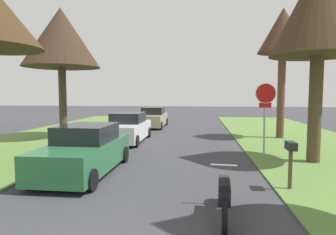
{
  "coord_description": "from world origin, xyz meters",
  "views": [
    {
      "loc": [
        1.6,
        -2.26,
        2.57
      ],
      "look_at": [
        0.51,
        7.3,
        1.79
      ],
      "focal_mm": 30.36,
      "sensor_mm": 36.0,
      "label": 1
    }
  ],
  "objects_px": {
    "street_tree_right_mid_a": "(319,9)",
    "street_tree_left_mid_b": "(61,38)",
    "parked_sedan_green": "(85,151)",
    "stop_sign_far": "(265,104)",
    "parked_sedan_white": "(128,128)",
    "street_tree_right_mid_b": "(283,33)",
    "parked_motorcycle": "(224,195)",
    "parked_sedan_tan": "(153,118)",
    "curbside_mailbox": "(291,152)"
  },
  "relations": [
    {
      "from": "parked_sedan_green",
      "to": "curbside_mailbox",
      "type": "xyz_separation_m",
      "value": [
        6.14,
        -1.04,
        0.33
      ]
    },
    {
      "from": "street_tree_right_mid_a",
      "to": "street_tree_right_mid_b",
      "type": "bearing_deg",
      "value": 86.07
    },
    {
      "from": "street_tree_right_mid_a",
      "to": "parked_sedan_white",
      "type": "relative_size",
      "value": 1.68
    },
    {
      "from": "street_tree_right_mid_b",
      "to": "parked_motorcycle",
      "type": "height_order",
      "value": "street_tree_right_mid_b"
    },
    {
      "from": "street_tree_right_mid_a",
      "to": "street_tree_left_mid_b",
      "type": "bearing_deg",
      "value": 159.24
    },
    {
      "from": "street_tree_left_mid_b",
      "to": "parked_sedan_white",
      "type": "relative_size",
      "value": 1.69
    },
    {
      "from": "street_tree_right_mid_a",
      "to": "parked_sedan_white",
      "type": "xyz_separation_m",
      "value": [
        -8.2,
        4.08,
        -4.91
      ]
    },
    {
      "from": "street_tree_left_mid_b",
      "to": "curbside_mailbox",
      "type": "relative_size",
      "value": 5.86
    },
    {
      "from": "stop_sign_far",
      "to": "parked_sedan_white",
      "type": "height_order",
      "value": "stop_sign_far"
    },
    {
      "from": "street_tree_left_mid_b",
      "to": "parked_sedan_white",
      "type": "height_order",
      "value": "street_tree_left_mid_b"
    },
    {
      "from": "street_tree_right_mid_a",
      "to": "street_tree_left_mid_b",
      "type": "relative_size",
      "value": 1.0
    },
    {
      "from": "parked_sedan_white",
      "to": "parked_sedan_tan",
      "type": "relative_size",
      "value": 1.0
    },
    {
      "from": "street_tree_right_mid_a",
      "to": "street_tree_left_mid_b",
      "type": "xyz_separation_m",
      "value": [
        -12.16,
        4.61,
        0.13
      ]
    },
    {
      "from": "street_tree_right_mid_a",
      "to": "curbside_mailbox",
      "type": "xyz_separation_m",
      "value": [
        -1.83,
        -3.29,
        -4.58
      ]
    },
    {
      "from": "street_tree_right_mid_b",
      "to": "street_tree_left_mid_b",
      "type": "distance_m",
      "value": 12.67
    },
    {
      "from": "street_tree_left_mid_b",
      "to": "street_tree_right_mid_a",
      "type": "bearing_deg",
      "value": -20.76
    },
    {
      "from": "street_tree_right_mid_a",
      "to": "parked_sedan_green",
      "type": "relative_size",
      "value": 1.68
    },
    {
      "from": "parked_sedan_green",
      "to": "parked_motorcycle",
      "type": "height_order",
      "value": "parked_sedan_green"
    },
    {
      "from": "parked_sedan_green",
      "to": "parked_sedan_white",
      "type": "bearing_deg",
      "value": 92.06
    },
    {
      "from": "street_tree_right_mid_b",
      "to": "parked_sedan_tan",
      "type": "relative_size",
      "value": 1.69
    },
    {
      "from": "street_tree_right_mid_b",
      "to": "parked_sedan_white",
      "type": "height_order",
      "value": "street_tree_right_mid_b"
    },
    {
      "from": "parked_sedan_tan",
      "to": "street_tree_right_mid_a",
      "type": "bearing_deg",
      "value": -54.27
    },
    {
      "from": "stop_sign_far",
      "to": "parked_sedan_white",
      "type": "relative_size",
      "value": 0.67
    },
    {
      "from": "stop_sign_far",
      "to": "street_tree_left_mid_b",
      "type": "relative_size",
      "value": 0.4
    },
    {
      "from": "parked_sedan_white",
      "to": "parked_motorcycle",
      "type": "bearing_deg",
      "value": -64.25
    },
    {
      "from": "street_tree_right_mid_a",
      "to": "parked_sedan_tan",
      "type": "xyz_separation_m",
      "value": [
        -7.96,
        11.06,
        -4.91
      ]
    },
    {
      "from": "parked_sedan_green",
      "to": "curbside_mailbox",
      "type": "height_order",
      "value": "parked_sedan_green"
    },
    {
      "from": "stop_sign_far",
      "to": "street_tree_right_mid_a",
      "type": "bearing_deg",
      "value": -22.22
    },
    {
      "from": "parked_sedan_tan",
      "to": "parked_motorcycle",
      "type": "relative_size",
      "value": 2.15
    },
    {
      "from": "stop_sign_far",
      "to": "parked_sedan_white",
      "type": "xyz_separation_m",
      "value": [
        -6.55,
        3.41,
        -1.47
      ]
    },
    {
      "from": "parked_sedan_tan",
      "to": "parked_motorcycle",
      "type": "distance_m",
      "value": 16.8
    },
    {
      "from": "street_tree_right_mid_b",
      "to": "parked_sedan_white",
      "type": "bearing_deg",
      "value": -166.98
    },
    {
      "from": "parked_motorcycle",
      "to": "curbside_mailbox",
      "type": "xyz_separation_m",
      "value": [
        1.89,
        1.9,
        0.57
      ]
    },
    {
      "from": "parked_sedan_white",
      "to": "parked_motorcycle",
      "type": "xyz_separation_m",
      "value": [
        4.48,
        -9.28,
        -0.24
      ]
    },
    {
      "from": "stop_sign_far",
      "to": "parked_sedan_tan",
      "type": "relative_size",
      "value": 0.67
    },
    {
      "from": "street_tree_right_mid_a",
      "to": "parked_sedan_green",
      "type": "distance_m",
      "value": 9.63
    },
    {
      "from": "parked_sedan_white",
      "to": "parked_motorcycle",
      "type": "height_order",
      "value": "parked_sedan_white"
    },
    {
      "from": "street_tree_right_mid_b",
      "to": "parked_sedan_green",
      "type": "bearing_deg",
      "value": -135.18
    },
    {
      "from": "parked_sedan_green",
      "to": "parked_sedan_white",
      "type": "relative_size",
      "value": 1.0
    },
    {
      "from": "parked_sedan_white",
      "to": "curbside_mailbox",
      "type": "xyz_separation_m",
      "value": [
        6.37,
        -7.38,
        0.33
      ]
    },
    {
      "from": "street_tree_right_mid_a",
      "to": "parked_sedan_tan",
      "type": "height_order",
      "value": "street_tree_right_mid_a"
    },
    {
      "from": "street_tree_right_mid_a",
      "to": "street_tree_right_mid_b",
      "type": "relative_size",
      "value": 0.99
    },
    {
      "from": "stop_sign_far",
      "to": "street_tree_right_mid_b",
      "type": "xyz_separation_m",
      "value": [
        2.07,
        5.4,
        3.87
      ]
    },
    {
      "from": "curbside_mailbox",
      "to": "parked_motorcycle",
      "type": "bearing_deg",
      "value": -134.88
    },
    {
      "from": "street_tree_right_mid_b",
      "to": "parked_sedan_tan",
      "type": "distance_m",
      "value": 11.12
    },
    {
      "from": "street_tree_right_mid_b",
      "to": "parked_motorcycle",
      "type": "relative_size",
      "value": 3.63
    },
    {
      "from": "curbside_mailbox",
      "to": "parked_sedan_green",
      "type": "bearing_deg",
      "value": 170.43
    },
    {
      "from": "stop_sign_far",
      "to": "street_tree_right_mid_b",
      "type": "bearing_deg",
      "value": 69.07
    },
    {
      "from": "street_tree_right_mid_b",
      "to": "parked_sedan_tan",
      "type": "xyz_separation_m",
      "value": [
        -8.38,
        4.99,
        -5.34
      ]
    },
    {
      "from": "stop_sign_far",
      "to": "curbside_mailbox",
      "type": "height_order",
      "value": "stop_sign_far"
    }
  ]
}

